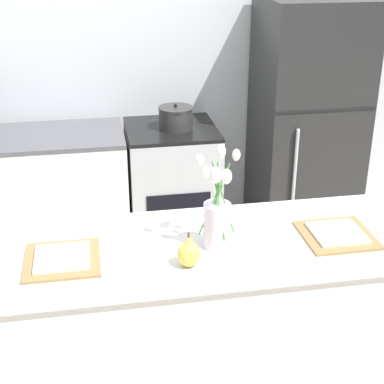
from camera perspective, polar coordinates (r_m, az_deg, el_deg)
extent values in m
cube|color=silver|center=(4.20, -4.32, 13.68)|extent=(5.20, 0.08, 2.70)
cube|color=silver|center=(2.74, 0.95, -13.69)|extent=(1.76, 0.62, 0.89)
cube|color=silver|center=(2.48, 1.02, -5.26)|extent=(1.80, 0.66, 0.03)
cube|color=silver|center=(4.13, -18.07, -1.09)|extent=(1.68, 0.60, 0.87)
cube|color=#B2B5B7|center=(4.11, -1.94, 0.13)|extent=(0.60, 0.60, 0.88)
cube|color=black|center=(3.95, -2.03, 6.10)|extent=(0.60, 0.60, 0.02)
cube|color=black|center=(3.86, -1.27, -2.16)|extent=(0.42, 0.01, 0.29)
cube|color=black|center=(4.19, 11.02, 6.32)|extent=(0.68, 0.64, 1.72)
cube|color=black|center=(3.84, 12.94, 7.72)|extent=(0.67, 0.01, 0.01)
cylinder|color=#B2B5B7|center=(3.92, 9.87, 0.86)|extent=(0.02, 0.02, 0.75)
cylinder|color=silver|center=(2.40, 2.42, -3.24)|extent=(0.11, 0.11, 0.19)
cylinder|color=#4C9342|center=(2.35, 3.04, -0.55)|extent=(0.10, 0.01, 0.33)
ellipsoid|color=white|center=(2.30, 4.32, 3.62)|extent=(0.03, 0.03, 0.05)
cylinder|color=#4C9342|center=(2.37, 2.59, -0.46)|extent=(0.03, 0.06, 0.33)
ellipsoid|color=white|center=(2.32, 2.83, 3.94)|extent=(0.04, 0.04, 0.06)
cylinder|color=#4C9342|center=(2.38, 2.10, -1.40)|extent=(0.06, 0.10, 0.23)
ellipsoid|color=white|center=(2.36, 1.31, 1.92)|extent=(0.04, 0.04, 0.05)
cylinder|color=#4C9342|center=(2.35, 2.15, -0.75)|extent=(0.13, 0.02, 0.31)
ellipsoid|color=white|center=(2.27, 0.73, 3.09)|extent=(0.04, 0.04, 0.05)
cylinder|color=#4C9342|center=(2.35, 2.39, -1.48)|extent=(0.04, 0.07, 0.27)
ellipsoid|color=white|center=(2.25, 2.27, 1.65)|extent=(0.04, 0.04, 0.07)
cylinder|color=#4C9342|center=(2.35, 2.67, -1.46)|extent=(0.04, 0.10, 0.26)
ellipsoid|color=white|center=(2.24, 3.38, 1.51)|extent=(0.04, 0.04, 0.06)
ellipsoid|color=#E5CC4C|center=(2.28, -0.32, -6.05)|extent=(0.09, 0.09, 0.10)
cone|color=#E5CC4C|center=(2.26, -0.33, -4.78)|extent=(0.05, 0.05, 0.04)
cylinder|color=brown|center=(2.24, -0.33, -4.18)|extent=(0.01, 0.01, 0.02)
cube|color=olive|center=(2.39, -12.47, -6.44)|extent=(0.30, 0.30, 0.01)
cube|color=silver|center=(2.39, -12.49, -6.19)|extent=(0.21, 0.21, 0.01)
cube|color=olive|center=(2.59, 13.87, -4.08)|extent=(0.30, 0.30, 0.01)
cube|color=silver|center=(2.58, 13.90, -3.85)|extent=(0.21, 0.21, 0.01)
cylinder|color=#2D2D2D|center=(3.91, -1.58, 7.11)|extent=(0.22, 0.22, 0.13)
cylinder|color=#2D2D2D|center=(3.89, -1.59, 8.14)|extent=(0.23, 0.23, 0.01)
sphere|color=black|center=(3.88, -1.60, 8.41)|extent=(0.02, 0.02, 0.02)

